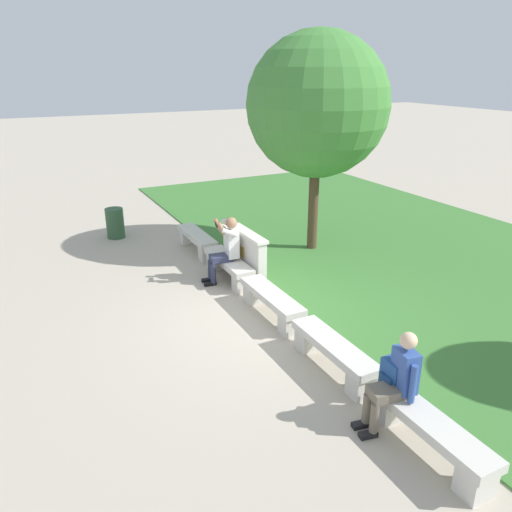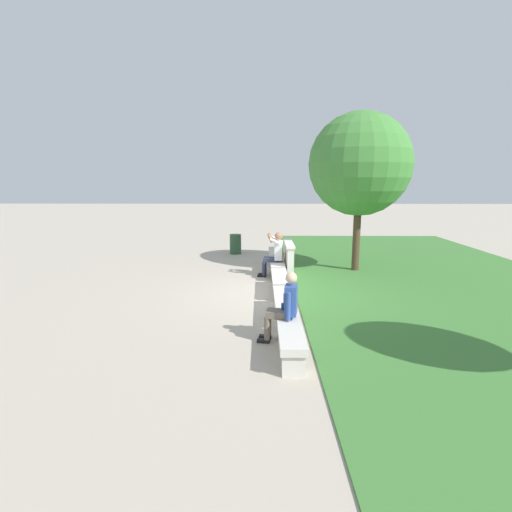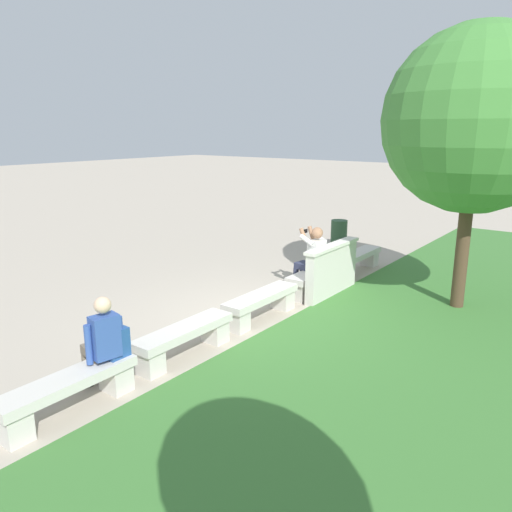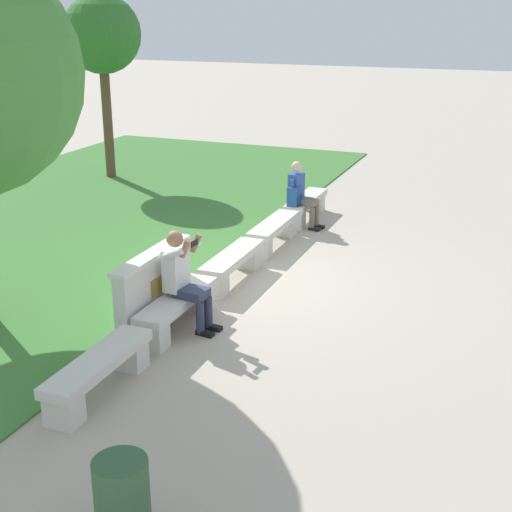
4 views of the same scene
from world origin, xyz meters
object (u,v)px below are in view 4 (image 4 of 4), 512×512
(bench_mid, at_px, (233,263))
(person_photographer, at_px, (184,275))
(bench_main, at_px, (99,370))
(backpack, at_px, (295,196))
(tree_left_background, at_px, (102,36))
(bench_far, at_px, (274,230))
(bench_near, at_px, (177,308))
(trash_bin, at_px, (122,502))
(person_distant, at_px, (301,193))
(bench_end, at_px, (306,205))

(bench_mid, relative_size, person_photographer, 1.25)
(bench_main, bearing_deg, backpack, 0.15)
(backpack, relative_size, tree_left_background, 0.10)
(person_photographer, bearing_deg, bench_main, 177.66)
(person_photographer, bearing_deg, bench_far, 1.24)
(bench_near, xyz_separation_m, person_photographer, (0.07, -0.08, 0.45))
(person_photographer, bearing_deg, bench_near, 131.18)
(bench_far, distance_m, backpack, 1.21)
(bench_far, distance_m, trash_bin, 7.48)
(bench_main, relative_size, bench_mid, 1.00)
(bench_mid, bearing_deg, bench_far, 0.00)
(person_photographer, height_order, backpack, person_photographer)
(bench_main, distance_m, person_photographer, 1.94)
(bench_main, xyz_separation_m, person_distant, (6.76, -0.07, 0.38))
(bench_far, relative_size, backpack, 3.86)
(bench_main, relative_size, tree_left_background, 0.38)
(trash_bin, bearing_deg, bench_mid, 14.88)
(bench_far, distance_m, person_distant, 1.35)
(backpack, height_order, trash_bin, backpack)
(bench_end, bearing_deg, person_distant, -172.90)
(bench_mid, height_order, tree_left_background, tree_left_background)
(bench_main, relative_size, bench_near, 1.00)
(person_distant, bearing_deg, bench_end, 7.10)
(bench_main, height_order, person_distant, person_distant)
(bench_far, relative_size, person_distant, 1.31)
(bench_mid, xyz_separation_m, trash_bin, (-5.52, -1.47, 0.08))
(bench_main, relative_size, backpack, 3.86)
(bench_far, height_order, person_photographer, person_photographer)
(bench_main, relative_size, person_distant, 1.31)
(bench_far, xyz_separation_m, person_photographer, (-3.57, -0.08, 0.45))
(bench_main, height_order, bench_near, same)
(bench_near, relative_size, tree_left_background, 0.38)
(bench_main, bearing_deg, bench_end, 0.00)
(backpack, relative_size, trash_bin, 0.57)
(bench_end, relative_size, trash_bin, 2.20)
(backpack, bearing_deg, bench_main, -179.85)
(person_photographer, bearing_deg, bench_mid, 2.52)
(bench_near, xyz_separation_m, backpack, (4.80, 0.02, 0.33))
(bench_main, height_order, bench_far, same)
(bench_mid, distance_m, person_distant, 3.14)
(bench_end, bearing_deg, bench_far, 180.00)
(bench_mid, distance_m, bench_far, 1.82)
(backpack, bearing_deg, person_photographer, -178.86)
(bench_mid, height_order, person_photographer, person_photographer)
(bench_far, bearing_deg, bench_mid, 180.00)
(bench_mid, relative_size, trash_bin, 2.20)
(bench_end, bearing_deg, trash_bin, -170.91)
(bench_far, distance_m, tree_left_background, 7.26)
(backpack, bearing_deg, bench_mid, -179.66)
(bench_mid, relative_size, bench_far, 1.00)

